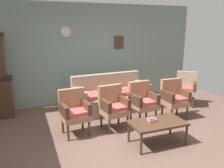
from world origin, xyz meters
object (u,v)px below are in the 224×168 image
(armchair_row_middle, at_px, (174,97))
(book_stack_on_table, at_px, (152,120))
(wingback_chair_by_fireplace, at_px, (186,87))
(armchair_by_doorway, at_px, (74,110))
(armchair_near_cabinet, at_px, (113,105))
(coffee_table, at_px, (158,124))
(floral_couch, at_px, (111,97))
(armchair_near_couch_end, at_px, (142,100))

(armchair_row_middle, distance_m, book_stack_on_table, 1.44)
(wingback_chair_by_fireplace, bearing_deg, armchair_by_doorway, -168.13)
(armchair_near_cabinet, relative_size, book_stack_on_table, 5.69)
(armchair_by_doorway, distance_m, book_stack_on_table, 1.51)
(armchair_row_middle, bearing_deg, armchair_near_cabinet, -178.85)
(armchair_near_cabinet, relative_size, armchair_row_middle, 1.00)
(armchair_near_cabinet, bearing_deg, armchair_by_doorway, 179.03)
(armchair_by_doorway, relative_size, wingback_chair_by_fireplace, 1.00)
(armchair_row_middle, distance_m, wingback_chair_by_fireplace, 1.08)
(armchair_by_doorway, bearing_deg, coffee_table, -35.48)
(armchair_near_cabinet, bearing_deg, book_stack_on_table, -64.50)
(armchair_near_cabinet, height_order, wingback_chair_by_fireplace, same)
(armchair_by_doorway, height_order, coffee_table, armchair_by_doorway)
(floral_couch, bearing_deg, book_stack_on_table, -88.29)
(armchair_by_doorway, height_order, armchair_near_cabinet, same)
(armchair_by_doorway, height_order, wingback_chair_by_fireplace, same)
(floral_couch, relative_size, armchair_near_cabinet, 2.16)
(armchair_near_couch_end, relative_size, book_stack_on_table, 5.69)
(armchair_near_couch_end, relative_size, armchair_row_middle, 1.00)
(armchair_by_doorway, relative_size, armchair_near_cabinet, 1.00)
(floral_couch, relative_size, armchair_by_doorway, 2.16)
(armchair_near_cabinet, bearing_deg, coffee_table, -61.51)
(armchair_near_couch_end, xyz_separation_m, wingback_chair_by_fireplace, (1.66, 0.60, 0.00))
(armchair_near_cabinet, relative_size, wingback_chair_by_fireplace, 1.00)
(armchair_near_couch_end, height_order, coffee_table, armchair_near_couch_end)
(floral_couch, height_order, coffee_table, floral_couch)
(armchair_near_couch_end, height_order, wingback_chair_by_fireplace, same)
(armchair_row_middle, relative_size, coffee_table, 0.90)
(armchair_near_cabinet, xyz_separation_m, book_stack_on_table, (0.41, -0.87, -0.05))
(floral_couch, relative_size, book_stack_on_table, 12.31)
(armchair_near_cabinet, bearing_deg, armchair_row_middle, 1.15)
(armchair_by_doorway, xyz_separation_m, armchair_row_middle, (2.35, 0.02, 0.00))
(armchair_row_middle, bearing_deg, coffee_table, -137.34)
(armchair_by_doorway, relative_size, armchair_row_middle, 1.00)
(coffee_table, height_order, book_stack_on_table, book_stack_on_table)
(coffee_table, bearing_deg, armchair_near_cabinet, 118.49)
(armchair_by_doorway, bearing_deg, armchair_row_middle, 0.42)
(floral_couch, relative_size, armchair_row_middle, 2.16)
(wingback_chair_by_fireplace, relative_size, coffee_table, 0.90)
(armchair_row_middle, bearing_deg, book_stack_on_table, -141.35)
(coffee_table, bearing_deg, book_stack_on_table, 147.38)
(armchair_row_middle, xyz_separation_m, coffee_table, (-1.03, -0.95, -0.12))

